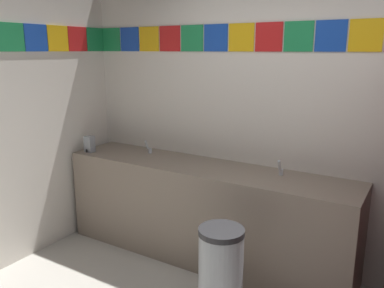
% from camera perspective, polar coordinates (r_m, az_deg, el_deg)
% --- Properties ---
extents(wall_back, '(4.39, 0.09, 2.64)m').
position_cam_1_polar(wall_back, '(3.33, 16.77, 3.67)').
color(wall_back, silver).
rests_on(wall_back, ground_plane).
extents(vanity_counter, '(2.66, 0.57, 0.87)m').
position_cam_1_polar(vanity_counter, '(3.59, 1.60, -9.74)').
color(vanity_counter, gray).
rests_on(vanity_counter, ground_plane).
extents(faucet_left, '(0.04, 0.10, 0.14)m').
position_cam_1_polar(faucet_left, '(3.86, -6.30, -0.63)').
color(faucet_left, silver).
rests_on(faucet_left, vanity_counter).
extents(faucet_right, '(0.04, 0.10, 0.14)m').
position_cam_1_polar(faucet_right, '(3.25, 12.72, -3.61)').
color(faucet_right, silver).
rests_on(faucet_right, vanity_counter).
extents(soap_dispenser, '(0.09, 0.09, 0.16)m').
position_cam_1_polar(soap_dispenser, '(4.02, -14.66, -0.02)').
color(soap_dispenser, gray).
rests_on(soap_dispenser, vanity_counter).
extents(trash_bin, '(0.32, 0.32, 0.69)m').
position_cam_1_polar(trash_bin, '(2.87, 4.18, -18.36)').
color(trash_bin, '#999EA3').
rests_on(trash_bin, ground_plane).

